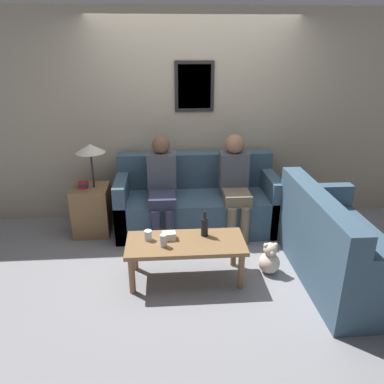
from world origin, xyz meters
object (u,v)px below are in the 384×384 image
(person_right, at_px, (235,181))
(wine_bottle, at_px, (205,226))
(coffee_table, at_px, (186,247))
(teddy_bear, at_px, (269,260))
(couch_side, at_px, (338,249))
(drinking_glass, at_px, (148,235))
(person_left, at_px, (162,184))
(couch_main, at_px, (197,203))

(person_right, bearing_deg, wine_bottle, -117.91)
(coffee_table, xyz_separation_m, teddy_bear, (0.85, 0.04, -0.21))
(couch_side, distance_m, drinking_glass, 1.86)
(coffee_table, distance_m, drinking_glass, 0.38)
(couch_side, relative_size, coffee_table, 1.42)
(coffee_table, bearing_deg, wine_bottle, 29.83)
(couch_side, relative_size, drinking_glass, 16.69)
(couch_side, relative_size, teddy_bear, 4.83)
(drinking_glass, relative_size, person_left, 0.08)
(drinking_glass, distance_m, teddy_bear, 1.26)
(couch_main, bearing_deg, drinking_glass, -117.99)
(couch_main, relative_size, coffee_table, 1.70)
(couch_side, distance_m, teddy_bear, 0.67)
(coffee_table, xyz_separation_m, person_right, (0.65, 0.96, 0.31))
(coffee_table, bearing_deg, teddy_bear, 2.62)
(teddy_bear, bearing_deg, drinking_glass, 178.87)
(wine_bottle, height_order, teddy_bear, wine_bottle)
(drinking_glass, bearing_deg, person_left, 81.20)
(couch_side, distance_m, person_left, 2.03)
(person_right, bearing_deg, couch_main, 160.16)
(couch_side, xyz_separation_m, wine_bottle, (-1.29, 0.21, 0.19))
(couch_main, height_order, wine_bottle, couch_main)
(coffee_table, xyz_separation_m, wine_bottle, (0.19, 0.11, 0.16))
(person_right, bearing_deg, teddy_bear, -77.22)
(drinking_glass, distance_m, person_left, 0.93)
(wine_bottle, bearing_deg, couch_main, 89.53)
(person_left, distance_m, teddy_bear, 1.51)
(coffee_table, bearing_deg, person_right, 56.17)
(coffee_table, relative_size, drinking_glass, 11.71)
(person_right, bearing_deg, coffee_table, -123.83)
(couch_side, distance_m, coffee_table, 1.49)
(couch_main, distance_m, person_left, 0.56)
(person_right, distance_m, teddy_bear, 1.08)
(wine_bottle, distance_m, person_right, 0.98)
(coffee_table, distance_m, person_left, 1.03)
(couch_main, bearing_deg, coffee_table, -100.22)
(couch_main, distance_m, coffee_table, 1.14)
(couch_main, relative_size, teddy_bear, 5.78)
(couch_main, bearing_deg, person_right, -19.84)
(person_right, xyz_separation_m, teddy_bear, (0.21, -0.92, -0.52))
(coffee_table, relative_size, person_right, 0.95)
(couch_side, relative_size, person_left, 1.37)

